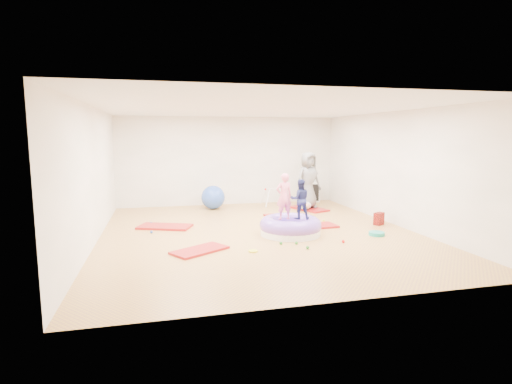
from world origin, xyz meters
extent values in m
cube|color=gold|center=(0.00, 0.00, 0.00)|extent=(7.00, 8.00, 0.01)
cube|color=silver|center=(0.00, 0.00, 2.80)|extent=(7.00, 8.00, 0.01)
cube|color=white|center=(0.00, 4.00, 1.40)|extent=(7.00, 0.01, 2.80)
cube|color=white|center=(0.00, -4.00, 1.40)|extent=(7.00, 0.01, 2.80)
cube|color=white|center=(-3.50, 0.00, 1.40)|extent=(0.01, 8.00, 2.80)
cube|color=white|center=(3.50, 0.00, 1.40)|extent=(0.01, 8.00, 2.80)
cube|color=#B30216|center=(-1.47, -1.19, 0.02)|extent=(1.20, 1.03, 0.04)
cube|color=#B30216|center=(-2.10, 1.02, 0.03)|extent=(1.39, 1.04, 0.05)
cube|color=#B30216|center=(0.90, 1.34, 0.02)|extent=(0.63, 1.16, 0.05)
cube|color=#B30216|center=(1.42, 0.23, 0.02)|extent=(1.18, 0.67, 0.05)
cube|color=#B30216|center=(2.16, 2.47, 0.03)|extent=(1.01, 1.35, 0.05)
cylinder|color=white|center=(0.64, -0.34, 0.08)|extent=(1.35, 1.35, 0.15)
torus|color=#754EC2|center=(0.64, -0.34, 0.22)|extent=(1.39, 1.39, 0.37)
ellipsoid|color=#754EC2|center=(0.64, -0.34, 0.13)|extent=(0.74, 0.74, 0.33)
imported|color=pink|center=(0.49, -0.31, 0.92)|extent=(0.40, 0.28, 1.04)
imported|color=navy|center=(0.85, -0.36, 0.85)|extent=(0.49, 0.41, 0.89)
imported|color=slate|center=(2.14, 2.52, 0.89)|extent=(0.94, 0.74, 1.68)
ellipsoid|color=silver|center=(1.96, 2.26, 0.16)|extent=(0.40, 0.26, 0.23)
sphere|color=tan|center=(1.96, 2.08, 0.19)|extent=(0.19, 0.19, 0.19)
sphere|color=red|center=(1.48, -1.28, 0.03)|extent=(0.06, 0.06, 0.06)
sphere|color=red|center=(1.33, -0.12, 0.03)|extent=(0.06, 0.06, 0.06)
sphere|color=yellow|center=(1.89, 0.68, 0.03)|extent=(0.06, 0.06, 0.06)
sphere|color=#2B51B8|center=(-2.42, 1.46, 0.03)|extent=(0.06, 0.06, 0.06)
sphere|color=#2B51B8|center=(0.95, -0.02, 0.03)|extent=(0.06, 0.06, 0.06)
sphere|color=#277D25|center=(0.60, -1.53, 0.03)|extent=(0.06, 0.06, 0.06)
sphere|color=#277D25|center=(0.49, -1.17, 0.03)|extent=(0.06, 0.06, 0.06)
sphere|color=#277D25|center=(0.18, -1.11, 0.03)|extent=(0.06, 0.06, 0.06)
sphere|color=#2B51B8|center=(-2.40, 0.51, 0.03)|extent=(0.06, 0.06, 0.06)
sphere|color=#2B51B8|center=(-0.63, 3.23, 0.36)|extent=(0.71, 0.71, 0.71)
sphere|color=orange|center=(-0.54, 3.52, 0.21)|extent=(0.43, 0.43, 0.43)
cylinder|color=silver|center=(1.04, 3.06, 0.30)|extent=(0.21, 0.22, 0.56)
cylinder|color=silver|center=(1.04, 3.54, 0.30)|extent=(0.21, 0.22, 0.56)
cylinder|color=silver|center=(1.56, 3.06, 0.30)|extent=(0.21, 0.22, 0.56)
cylinder|color=silver|center=(1.56, 3.54, 0.30)|extent=(0.21, 0.22, 0.56)
cylinder|color=silver|center=(1.30, 3.30, 0.54)|extent=(0.54, 0.03, 0.03)
sphere|color=red|center=(1.03, 3.30, 0.54)|extent=(0.07, 0.07, 0.07)
sphere|color=#2B51B8|center=(1.57, 3.30, 0.54)|extent=(0.07, 0.07, 0.07)
cube|color=silver|center=(2.68, 3.80, 0.33)|extent=(0.65, 0.32, 0.65)
cube|color=black|center=(2.68, 3.65, 0.33)|extent=(0.56, 0.02, 0.56)
cube|color=silver|center=(2.68, 3.75, 0.33)|extent=(0.02, 0.22, 0.58)
cube|color=silver|center=(2.68, 3.75, 0.33)|extent=(0.58, 0.22, 0.02)
cylinder|color=teal|center=(2.49, -0.87, 0.04)|extent=(0.35, 0.35, 0.08)
cube|color=red|center=(3.10, 0.08, 0.15)|extent=(0.31, 0.28, 0.31)
cylinder|color=yellow|center=(-0.48, -1.46, 0.01)|extent=(0.18, 0.18, 0.03)
camera|label=1|loc=(-2.17, -8.66, 2.20)|focal=28.00mm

